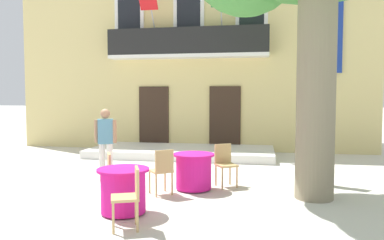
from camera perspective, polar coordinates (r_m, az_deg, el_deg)
ground_plane at (r=9.07m, az=-9.25°, el=-8.87°), size 120.00×120.00×0.00m
building_facade at (r=15.64m, az=0.93°, el=10.22°), size 13.00×5.09×7.50m
entrance_step_platform at (r=12.47m, az=-1.55°, el=-4.81°), size 5.95×2.54×0.25m
cafe_table_near_tree at (r=7.95m, az=0.26°, el=-7.72°), size 0.86×0.86×0.76m
cafe_chair_near_tree_0 at (r=7.53m, az=-4.51°, el=-7.31°), size 0.56×0.56×0.91m
cafe_chair_near_tree_1 at (r=8.28m, az=4.98°, el=-6.31°), size 0.55×0.55×0.91m
cafe_table_middle at (r=6.48m, az=-10.32°, el=-10.41°), size 0.86×0.86×0.76m
cafe_chair_middle_0 at (r=5.72m, az=-9.33°, el=-10.87°), size 0.52×0.52×0.91m
cafe_chair_middle_1 at (r=7.17m, az=-11.52°, el=-7.93°), size 0.54×0.54×0.91m
pedestrian_near_entrance at (r=8.79m, az=18.87°, el=-3.27°), size 0.53×0.35×1.65m
pedestrian_mid_plaza at (r=8.81m, az=-12.90°, el=-3.06°), size 0.53×0.35×1.67m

